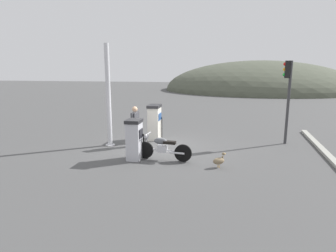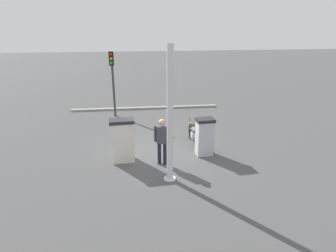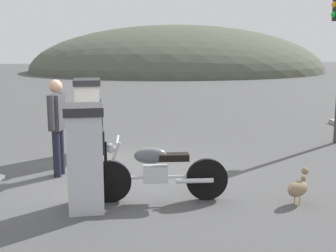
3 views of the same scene
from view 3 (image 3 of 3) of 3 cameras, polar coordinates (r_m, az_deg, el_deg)
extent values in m
plane|color=#4C4C4C|center=(7.81, -6.10, -6.45)|extent=(120.00, 120.00, 0.00)
cube|color=silver|center=(6.13, -10.84, -4.67)|extent=(0.48, 0.62, 1.35)
cube|color=black|center=(6.06, -8.56, -1.88)|extent=(0.04, 0.43, 0.32)
cube|color=#262628|center=(5.98, -11.07, 2.15)|extent=(0.53, 0.68, 0.12)
cylinder|color=black|center=(6.36, -8.18, -5.93)|extent=(0.04, 0.04, 0.88)
cube|color=silver|center=(9.14, -10.52, 0.69)|extent=(0.50, 0.80, 1.49)
cube|color=#1E478C|center=(9.09, -8.96, 2.78)|extent=(0.04, 0.55, 0.32)
cube|color=#262628|center=(9.04, -10.68, 5.74)|extent=(0.55, 0.88, 0.12)
cylinder|color=black|center=(9.41, -8.69, -0.37)|extent=(0.04, 0.04, 0.97)
cylinder|color=black|center=(6.42, -7.64, -7.26)|extent=(0.63, 0.14, 0.62)
cylinder|color=black|center=(6.49, 5.14, -7.01)|extent=(0.63, 0.14, 0.62)
cube|color=silver|center=(6.39, -1.67, -6.33)|extent=(0.38, 0.23, 0.24)
cylinder|color=silver|center=(6.40, -1.21, -6.75)|extent=(1.07, 0.15, 0.05)
ellipsoid|color=#595B60|center=(6.31, -2.32, -3.91)|extent=(0.50, 0.26, 0.24)
cube|color=black|center=(6.34, 0.77, -4.11)|extent=(0.46, 0.24, 0.10)
cylinder|color=silver|center=(6.34, -7.34, -4.67)|extent=(0.26, 0.06, 0.57)
cylinder|color=silver|center=(6.26, -6.68, -1.83)|extent=(0.09, 0.56, 0.04)
sphere|color=silver|center=(6.29, -7.56, -2.91)|extent=(0.15, 0.15, 0.14)
cylinder|color=silver|center=(6.35, 3.52, -7.21)|extent=(0.55, 0.12, 0.07)
cylinder|color=#1E1E2D|center=(7.80, -14.47, -3.59)|extent=(0.16, 0.16, 0.83)
cylinder|color=#1E1E2D|center=(7.98, -13.97, -3.26)|extent=(0.16, 0.16, 0.83)
cube|color=#3F3F44|center=(7.76, -14.45, 1.77)|extent=(0.29, 0.40, 0.62)
cylinder|color=#3F3F44|center=(7.53, -15.10, 1.73)|extent=(0.11, 0.11, 0.59)
cylinder|color=#3F3F44|center=(7.98, -13.86, 2.24)|extent=(0.11, 0.11, 0.59)
sphere|color=tan|center=(7.71, -14.60, 5.10)|extent=(0.28, 0.28, 0.23)
ellipsoid|color=#847051|center=(6.59, 16.73, -7.91)|extent=(0.46, 0.40, 0.23)
cylinder|color=#847051|center=(6.69, 17.40, -7.06)|extent=(0.09, 0.09, 0.16)
sphere|color=#847051|center=(6.67, 17.61, -5.68)|extent=(0.14, 0.14, 0.10)
cone|color=orange|center=(6.73, 17.90, -5.61)|extent=(0.08, 0.08, 0.05)
cone|color=#847051|center=(6.43, 15.88, -8.00)|extent=(0.11, 0.11, 0.08)
cylinder|color=orange|center=(6.66, 16.35, -9.25)|extent=(0.03, 0.03, 0.11)
cylinder|color=orange|center=(6.63, 16.95, -9.39)|extent=(0.03, 0.03, 0.11)
sphere|color=orange|center=(10.86, 21.14, 14.71)|extent=(0.17, 0.17, 0.15)
sphere|color=green|center=(10.84, 21.06, 13.55)|extent=(0.17, 0.17, 0.15)
ellipsoid|color=#4C5142|center=(43.93, 1.14, 7.27)|extent=(28.68, 27.05, 9.03)
camera|label=1|loc=(4.74, 132.42, 5.38)|focal=30.49mm
camera|label=2|loc=(13.22, -57.56, 15.64)|focal=28.86mm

